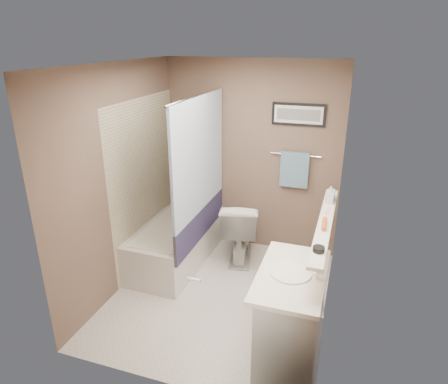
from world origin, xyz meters
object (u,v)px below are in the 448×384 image
(vanity, at_px, (290,318))
(glass_jar, at_px, (331,194))
(bathtub, at_px, (176,242))
(soap_bottle, at_px, (330,195))
(candle_bowl_near, at_px, (319,249))
(toilet, at_px, (240,229))
(hair_brush_front, at_px, (324,224))

(vanity, height_order, glass_jar, glass_jar)
(bathtub, xyz_separation_m, glass_jar, (1.79, -0.14, 0.92))
(vanity, distance_m, soap_bottle, 1.23)
(vanity, relative_size, glass_jar, 9.00)
(candle_bowl_near, relative_size, glass_jar, 0.90)
(bathtub, xyz_separation_m, candle_bowl_near, (1.79, -1.23, 0.89))
(vanity, xyz_separation_m, candle_bowl_near, (0.19, -0.07, 0.73))
(candle_bowl_near, bearing_deg, toilet, 124.22)
(hair_brush_front, bearing_deg, vanity, -115.67)
(vanity, relative_size, candle_bowl_near, 10.00)
(vanity, xyz_separation_m, hair_brush_front, (0.19, 0.38, 0.74))
(candle_bowl_near, bearing_deg, vanity, 158.75)
(vanity, bearing_deg, glass_jar, 75.35)
(bathtub, bearing_deg, candle_bowl_near, -33.30)
(glass_jar, bearing_deg, soap_bottle, -90.00)
(vanity, bearing_deg, bathtub, 139.71)
(toilet, bearing_deg, vanity, 108.55)
(candle_bowl_near, bearing_deg, glass_jar, 90.00)
(candle_bowl_near, xyz_separation_m, glass_jar, (0.00, 1.09, 0.03))
(hair_brush_front, bearing_deg, glass_jar, 90.00)
(candle_bowl_near, distance_m, hair_brush_front, 0.46)
(bathtub, relative_size, glass_jar, 15.00)
(bathtub, xyz_separation_m, hair_brush_front, (1.79, -0.77, 0.89))
(soap_bottle, bearing_deg, toilet, 152.33)
(glass_jar, relative_size, soap_bottle, 0.61)
(hair_brush_front, height_order, soap_bottle, soap_bottle)
(toilet, relative_size, glass_jar, 7.91)
(bathtub, xyz_separation_m, vanity, (1.60, -1.16, 0.15))
(bathtub, relative_size, soap_bottle, 9.13)
(candle_bowl_near, bearing_deg, soap_bottle, 90.00)
(toilet, bearing_deg, hair_brush_front, 122.07)
(bathtub, distance_m, toilet, 0.81)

